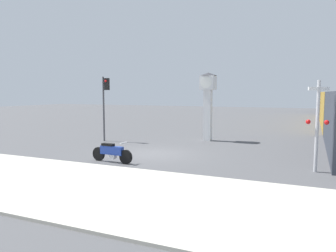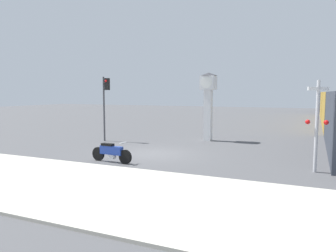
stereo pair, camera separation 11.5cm
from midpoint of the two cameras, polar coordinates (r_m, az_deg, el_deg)
The scene contains 7 objects.
ground_plane at distance 17.95m, azimuth -2.51°, elevation -4.88°, with size 120.00×120.00×0.00m, color #4C4C4F.
sidewalk_strip at distance 12.45m, azimuth -16.75°, elevation -9.72°, with size 36.00×6.00×0.10m.
motorcycle at distance 15.96m, azimuth -9.64°, elevation -4.52°, with size 2.30×0.50×1.01m.
clock_tower at distance 22.76m, azimuth 7.17°, elevation 5.23°, with size 1.16×1.16×4.70m.
freight_train at distance 41.34m, azimuth 27.21°, elevation 2.93°, with size 2.80×53.48×3.40m.
traffic_light at distance 22.76m, azimuth -10.69°, elevation 4.95°, with size 0.50×0.35×4.41m.
railroad_crossing_signal at distance 14.93m, azimuth 24.69°, elevation 0.55°, with size 0.90×0.82×3.85m.
Camera 2 is at (7.98, -15.73, 3.34)m, focal length 35.00 mm.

